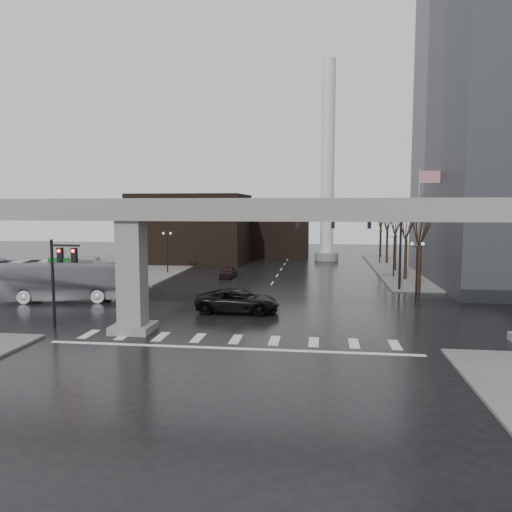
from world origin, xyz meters
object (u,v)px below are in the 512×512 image
Objects in this scene: city_bus at (60,280)px; far_car at (228,272)px; signal_mast_arm at (361,231)px; pickup_truck at (238,301)px.

city_bus reaches higher than far_car.
far_car is at bearing 155.08° from signal_mast_arm.
signal_mast_arm reaches higher than far_car.
pickup_truck is 1.73× the size of far_car.
pickup_truck is at bearing -110.02° from city_bus.
city_bus is 3.58× the size of far_car.
signal_mast_arm is 0.90× the size of city_bus.
far_car is (-14.48, 6.73, -5.19)m from signal_mast_arm.
pickup_truck is at bearing -130.45° from signal_mast_arm.
signal_mast_arm is 1.86× the size of pickup_truck.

